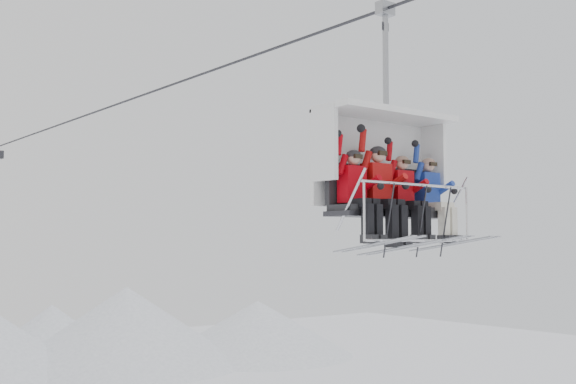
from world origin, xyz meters
TOP-DOWN VIEW (x-y plane):
  - haul_cable at (0.00, 0.00)m, footprint 0.06×50.00m
  - chairlift_carrier at (0.00, -2.51)m, footprint 2.57×1.17m
  - skier_far_left at (-0.83, -2.83)m, footprint 0.39×1.69m
  - skier_center_left at (-0.30, -2.81)m, footprint 0.44×1.69m
  - skier_center_right at (0.26, -2.83)m, footprint 0.39×1.69m
  - skier_far_right at (0.91, -2.83)m, footprint 0.39×1.69m

SIDE VIEW (x-z plane):
  - skier_center_right at x=0.26m, z-range 9.41..10.97m
  - skier_far_right at x=0.91m, z-range 9.41..10.98m
  - skier_far_left at x=-0.83m, z-range 9.41..10.98m
  - skier_center_left at x=-0.30m, z-range 9.38..11.11m
  - chairlift_carrier at x=0.00m, z-range 8.72..12.71m
  - haul_cable at x=0.00m, z-range 13.27..13.33m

